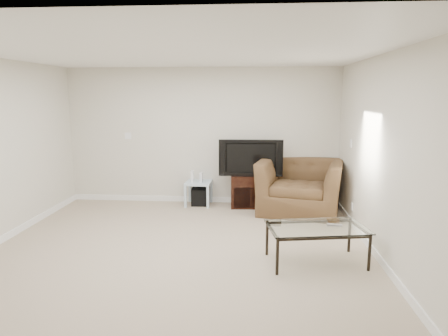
# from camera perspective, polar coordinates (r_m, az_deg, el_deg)

# --- Properties ---
(floor) EXTENTS (5.00, 5.00, 0.00)m
(floor) POSITION_cam_1_polar(r_m,az_deg,el_deg) (5.30, -6.51, -11.94)
(floor) COLOR tan
(floor) RESTS_ON ground
(ceiling) EXTENTS (5.00, 5.00, 0.00)m
(ceiling) POSITION_cam_1_polar(r_m,az_deg,el_deg) (4.92, -7.13, 16.07)
(ceiling) COLOR white
(ceiling) RESTS_ON ground
(wall_back) EXTENTS (5.00, 0.02, 2.50)m
(wall_back) POSITION_cam_1_polar(r_m,az_deg,el_deg) (7.41, -3.12, 4.54)
(wall_back) COLOR silver
(wall_back) RESTS_ON ground
(wall_right) EXTENTS (0.02, 5.00, 2.50)m
(wall_right) POSITION_cam_1_polar(r_m,az_deg,el_deg) (5.11, 21.90, 1.12)
(wall_right) COLOR silver
(wall_right) RESTS_ON ground
(plate_back) EXTENTS (0.12, 0.02, 0.12)m
(plate_back) POSITION_cam_1_polar(r_m,az_deg,el_deg) (7.70, -13.55, 4.49)
(plate_back) COLOR white
(plate_back) RESTS_ON wall_back
(plate_right_switch) EXTENTS (0.02, 0.09, 0.13)m
(plate_right_switch) POSITION_cam_1_polar(r_m,az_deg,el_deg) (6.63, 17.69, 3.37)
(plate_right_switch) COLOR white
(plate_right_switch) RESTS_ON wall_right
(plate_right_outlet) EXTENTS (0.02, 0.08, 0.12)m
(plate_right_outlet) POSITION_cam_1_polar(r_m,az_deg,el_deg) (6.53, 17.83, -5.26)
(plate_right_outlet) COLOR white
(plate_right_outlet) RESTS_ON wall_right
(tv_stand) EXTENTS (0.73, 0.53, 0.59)m
(tv_stand) POSITION_cam_1_polar(r_m,az_deg,el_deg) (7.29, 3.77, -3.19)
(tv_stand) COLOR black
(tv_stand) RESTS_ON floor
(dvd_player) EXTENTS (0.38, 0.28, 0.05)m
(dvd_player) POSITION_cam_1_polar(r_m,az_deg,el_deg) (7.21, 3.81, -1.75)
(dvd_player) COLOR black
(dvd_player) RESTS_ON tv_stand
(television) EXTENTS (1.05, 0.22, 0.65)m
(television) POSITION_cam_1_polar(r_m,az_deg,el_deg) (7.14, 3.84, 1.59)
(television) COLOR black
(television) RESTS_ON tv_stand
(side_table) EXTENTS (0.47, 0.47, 0.44)m
(side_table) POSITION_cam_1_polar(r_m,az_deg,el_deg) (7.38, -3.65, -3.62)
(side_table) COLOR #A9C5D2
(side_table) RESTS_ON floor
(subwoofer) EXTENTS (0.32, 0.32, 0.31)m
(subwoofer) POSITION_cam_1_polar(r_m,az_deg,el_deg) (7.41, -3.41, -4.08)
(subwoofer) COLOR black
(subwoofer) RESTS_ON floor
(game_console) EXTENTS (0.05, 0.15, 0.20)m
(game_console) POSITION_cam_1_polar(r_m,az_deg,el_deg) (7.31, -4.55, -1.20)
(game_console) COLOR white
(game_console) RESTS_ON side_table
(game_case) EXTENTS (0.05, 0.13, 0.17)m
(game_case) POSITION_cam_1_polar(r_m,az_deg,el_deg) (7.28, -3.27, -1.34)
(game_case) COLOR silver
(game_case) RESTS_ON side_table
(recliner) EXTENTS (1.56, 1.19, 1.21)m
(recliner) POSITION_cam_1_polar(r_m,az_deg,el_deg) (6.99, 10.82, -1.33)
(recliner) COLOR brown
(recliner) RESTS_ON floor
(coffee_table) EXTENTS (1.25, 0.84, 0.45)m
(coffee_table) POSITION_cam_1_polar(r_m,az_deg,el_deg) (5.03, 12.99, -10.62)
(coffee_table) COLOR black
(coffee_table) RESTS_ON floor
(remote) EXTENTS (0.19, 0.08, 0.02)m
(remote) POSITION_cam_1_polar(r_m,az_deg,el_deg) (5.03, 15.52, -7.85)
(remote) COLOR #B2B2B7
(remote) RESTS_ON coffee_table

